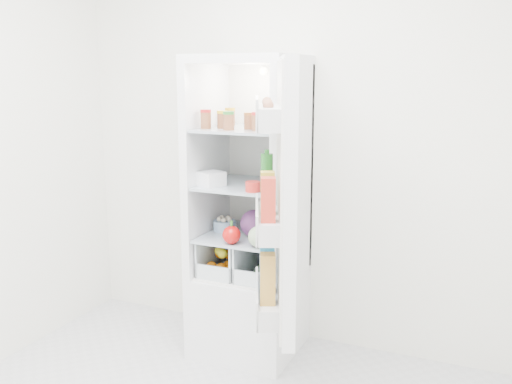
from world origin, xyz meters
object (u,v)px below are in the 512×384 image
at_px(refrigerator, 252,245).
at_px(mushroom_bowl, 225,226).
at_px(red_cabbage, 254,223).
at_px(fridge_door, 280,203).

bearing_deg(refrigerator, mushroom_bowl, -164.06).
bearing_deg(mushroom_bowl, red_cabbage, -12.60).
distance_m(mushroom_bowl, fridge_door, 0.87).
xyz_separation_m(mushroom_bowl, fridge_door, (0.59, -0.56, 0.31)).
xyz_separation_m(red_cabbage, fridge_door, (0.37, -0.52, 0.26)).
bearing_deg(red_cabbage, fridge_door, -54.61).
height_order(refrigerator, fridge_door, refrigerator).
distance_m(refrigerator, fridge_door, 0.86).
height_order(red_cabbage, mushroom_bowl, red_cabbage).
relative_size(red_cabbage, mushroom_bowl, 1.19).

